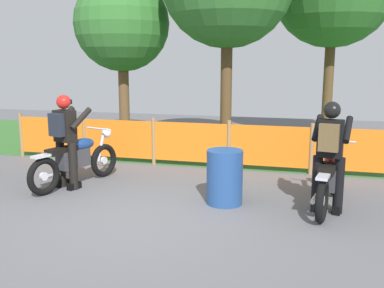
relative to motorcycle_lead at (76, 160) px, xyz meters
The scene contains 9 objects.
ground 2.15m from the motorcycle_lead, 36.88° to the right, with size 24.00×24.00×0.02m, color #5B5B60.
grass_verge 4.97m from the motorcycle_lead, 70.20° to the left, with size 24.00×5.51×0.01m, color #386B2D.
barrier_fence 2.53m from the motorcycle_lead, 48.52° to the left, with size 8.50×0.08×1.05m.
tree_leftmost 4.85m from the motorcycle_lead, 100.61° to the left, with size 2.50×2.50×4.49m.
motorcycle_lead is the anchor object (origin of this frame).
motorcycle_trailing 4.47m from the motorcycle_lead, ahead, with size 0.70×2.06×0.98m.
rider_lead 0.52m from the motorcycle_lead, 107.60° to the right, with size 0.66×0.77×1.69m.
rider_trailing 4.47m from the motorcycle_lead, ahead, with size 0.62×0.73×1.69m.
oil_drum 2.87m from the motorcycle_lead, ahead, with size 0.58×0.58×0.88m, color navy.
Camera 1 is at (2.39, -5.75, 2.28)m, focal length 40.68 mm.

